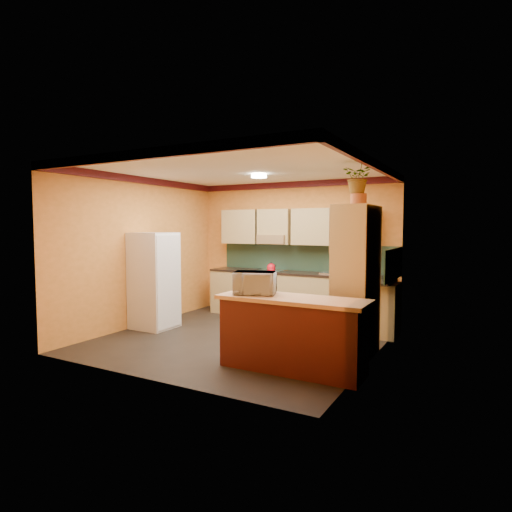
{
  "coord_description": "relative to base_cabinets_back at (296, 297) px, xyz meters",
  "views": [
    {
      "loc": [
        3.46,
        -5.83,
        1.81
      ],
      "look_at": [
        0.02,
        0.45,
        1.31
      ],
      "focal_mm": 30.0,
      "sensor_mm": 36.0,
      "label": 1
    }
  ],
  "objects": [
    {
      "name": "room_shell",
      "position": [
        -0.16,
        -1.52,
        1.65
      ],
      "size": [
        4.24,
        4.24,
        2.72
      ],
      "color": "black",
      "rests_on": "ground"
    },
    {
      "name": "base_cabinets_back",
      "position": [
        0.0,
        0.0,
        0.0
      ],
      "size": [
        3.65,
        0.6,
        0.88
      ],
      "primitive_type": "cube",
      "color": "tan",
      "rests_on": "ground"
    },
    {
      "name": "countertop_back",
      "position": [
        0.0,
        -0.0,
        0.46
      ],
      "size": [
        3.65,
        0.62,
        0.04
      ],
      "primitive_type": "cube",
      "color": "black",
      "rests_on": "base_cabinets_back"
    },
    {
      "name": "stove",
      "position": [
        -0.62,
        -0.0,
        0.02
      ],
      "size": [
        0.58,
        0.58,
        0.91
      ],
      "primitive_type": "cube",
      "color": "black",
      "rests_on": "ground"
    },
    {
      "name": "kettle",
      "position": [
        -0.53,
        -0.05,
        0.56
      ],
      "size": [
        0.17,
        0.17,
        0.18
      ],
      "primitive_type": null,
      "rotation": [
        0.0,
        0.0,
        0.01
      ],
      "color": "red",
      "rests_on": "stove"
    },
    {
      "name": "sink",
      "position": [
        0.78,
        0.0,
        0.5
      ],
      "size": [
        0.48,
        0.4,
        0.03
      ],
      "primitive_type": "cube",
      "color": "silver",
      "rests_on": "countertop_back"
    },
    {
      "name": "base_cabinets_right",
      "position": [
        1.62,
        -0.53,
        0.0
      ],
      "size": [
        0.6,
        0.8,
        0.88
      ],
      "primitive_type": "cube",
      "color": "tan",
      "rests_on": "ground"
    },
    {
      "name": "countertop_right",
      "position": [
        1.62,
        -0.53,
        0.46
      ],
      "size": [
        0.62,
        0.8,
        0.04
      ],
      "primitive_type": "cube",
      "color": "black",
      "rests_on": "base_cabinets_right"
    },
    {
      "name": "fridge",
      "position": [
        -1.93,
        -1.88,
        0.41
      ],
      "size": [
        0.68,
        0.66,
        1.7
      ],
      "primitive_type": "cube",
      "color": "white",
      "rests_on": "ground"
    },
    {
      "name": "pantry",
      "position": [
        1.67,
        -1.78,
        0.61
      ],
      "size": [
        0.48,
        0.9,
        2.1
      ],
      "primitive_type": "cube",
      "color": "tan",
      "rests_on": "ground"
    },
    {
      "name": "fern_pot",
      "position": [
        1.67,
        -1.73,
        1.74
      ],
      "size": [
        0.22,
        0.22,
        0.16
      ],
      "primitive_type": "cylinder",
      "color": "#9E4D26",
      "rests_on": "pantry"
    },
    {
      "name": "fern",
      "position": [
        1.67,
        -1.73,
        2.05
      ],
      "size": [
        0.42,
        0.37,
        0.46
      ],
      "primitive_type": "imported",
      "rotation": [
        0.0,
        0.0,
        -0.02
      ],
      "color": "tan",
      "rests_on": "fern_pot"
    },
    {
      "name": "breakfast_bar",
      "position": [
        1.14,
        -2.8,
        0.0
      ],
      "size": [
        1.8,
        0.55,
        0.88
      ],
      "primitive_type": "cube",
      "color": "#4B1511",
      "rests_on": "ground"
    },
    {
      "name": "bar_top",
      "position": [
        1.14,
        -2.8,
        0.47
      ],
      "size": [
        1.9,
        0.65,
        0.05
      ],
      "primitive_type": "cube",
      "color": "tan",
      "rests_on": "breakfast_bar"
    },
    {
      "name": "microwave",
      "position": [
        0.61,
        -2.8,
        0.64
      ],
      "size": [
        0.62,
        0.51,
        0.29
      ],
      "primitive_type": "imported",
      "rotation": [
        0.0,
        0.0,
        0.34
      ],
      "color": "white",
      "rests_on": "bar_top"
    }
  ]
}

